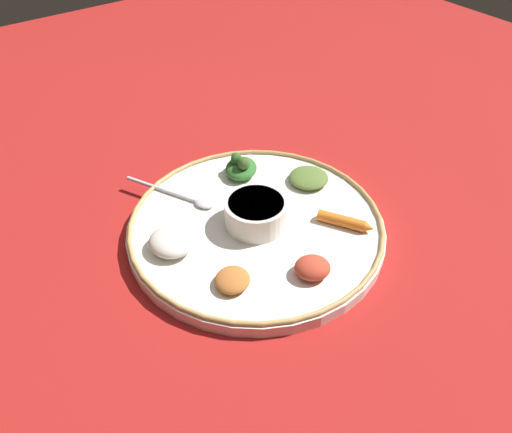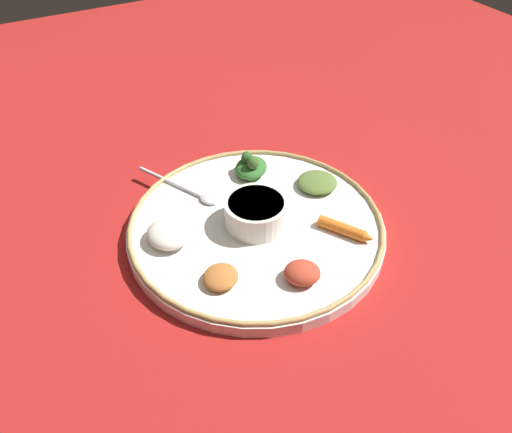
{
  "view_description": "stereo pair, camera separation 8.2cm",
  "coord_description": "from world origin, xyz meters",
  "px_view_note": "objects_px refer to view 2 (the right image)",
  "views": [
    {
      "loc": [
        -0.5,
        0.37,
        0.58
      ],
      "look_at": [
        0.0,
        0.0,
        0.04
      ],
      "focal_mm": 35.5,
      "sensor_mm": 36.0,
      "label": 1
    },
    {
      "loc": [
        -0.54,
        0.3,
        0.58
      ],
      "look_at": [
        0.0,
        0.0,
        0.04
      ],
      "focal_mm": 35.5,
      "sensor_mm": 36.0,
      "label": 2
    }
  ],
  "objects_px": {
    "greens_pile": "(251,166)",
    "carrot_near_spoon": "(345,230)",
    "spoon": "(189,191)",
    "center_bowl": "(256,212)"
  },
  "relations": [
    {
      "from": "spoon",
      "to": "carrot_near_spoon",
      "type": "xyz_separation_m",
      "value": [
        -0.22,
        -0.18,
        0.01
      ]
    },
    {
      "from": "carrot_near_spoon",
      "to": "spoon",
      "type": "bearing_deg",
      "value": 38.93
    },
    {
      "from": "spoon",
      "to": "greens_pile",
      "type": "relative_size",
      "value": 1.9
    },
    {
      "from": "carrot_near_spoon",
      "to": "greens_pile",
      "type": "bearing_deg",
      "value": 14.3
    },
    {
      "from": "center_bowl",
      "to": "spoon",
      "type": "xyz_separation_m",
      "value": [
        0.13,
        0.06,
        -0.02
      ]
    },
    {
      "from": "center_bowl",
      "to": "greens_pile",
      "type": "relative_size",
      "value": 1.16
    },
    {
      "from": "spoon",
      "to": "carrot_near_spoon",
      "type": "distance_m",
      "value": 0.28
    },
    {
      "from": "center_bowl",
      "to": "carrot_near_spoon",
      "type": "height_order",
      "value": "center_bowl"
    },
    {
      "from": "greens_pile",
      "to": "carrot_near_spoon",
      "type": "bearing_deg",
      "value": -165.7
    },
    {
      "from": "center_bowl",
      "to": "carrot_near_spoon",
      "type": "distance_m",
      "value": 0.15
    }
  ]
}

